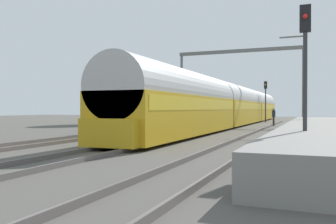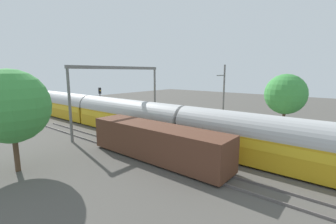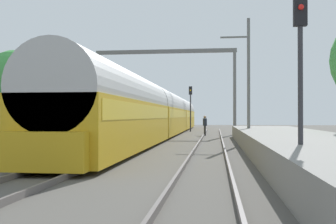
{
  "view_description": "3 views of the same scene",
  "coord_description": "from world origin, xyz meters",
  "px_view_note": "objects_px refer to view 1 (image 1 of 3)",
  "views": [
    {
      "loc": [
        7.27,
        -18.12,
        1.64
      ],
      "look_at": [
        0.0,
        -0.07,
        1.46
      ],
      "focal_mm": 38.68,
      "sensor_mm": 36.0,
      "label": 1
    },
    {
      "loc": [
        -18.1,
        -2.72,
        7.17
      ],
      "look_at": [
        0.69,
        12.7,
        3.0
      ],
      "focal_mm": 24.91,
      "sensor_mm": 36.0,
      "label": 2
    },
    {
      "loc": [
        4.68,
        -16.59,
        1.69
      ],
      "look_at": [
        0.0,
        22.03,
        2.09
      ],
      "focal_mm": 42.45,
      "sensor_mm": 36.0,
      "label": 3
    }
  ],
  "objects_px": {
    "freight_car": "(164,111)",
    "railway_signal_far": "(266,96)",
    "passenger_train": "(236,105)",
    "railway_signal_near": "(305,60)",
    "catenary_gantry": "(239,70)",
    "person_crossing": "(274,115)"
  },
  "relations": [
    {
      "from": "passenger_train",
      "to": "person_crossing",
      "type": "bearing_deg",
      "value": -6.56
    },
    {
      "from": "railway_signal_near",
      "to": "railway_signal_far",
      "type": "distance_m",
      "value": 32.24
    },
    {
      "from": "freight_car",
      "to": "catenary_gantry",
      "type": "bearing_deg",
      "value": 66.45
    },
    {
      "from": "railway_signal_near",
      "to": "railway_signal_far",
      "type": "height_order",
      "value": "railway_signal_near"
    },
    {
      "from": "passenger_train",
      "to": "railway_signal_near",
      "type": "xyz_separation_m",
      "value": [
        7.01,
        -23.58,
        1.29
      ]
    },
    {
      "from": "freight_car",
      "to": "railway_signal_far",
      "type": "relative_size",
      "value": 2.64
    },
    {
      "from": "passenger_train",
      "to": "freight_car",
      "type": "xyz_separation_m",
      "value": [
        -4.36,
        -8.58,
        -0.5
      ]
    },
    {
      "from": "freight_car",
      "to": "catenary_gantry",
      "type": "distance_m",
      "value": 11.7
    },
    {
      "from": "railway_signal_near",
      "to": "catenary_gantry",
      "type": "bearing_deg",
      "value": 105.66
    },
    {
      "from": "passenger_train",
      "to": "person_crossing",
      "type": "distance_m",
      "value": 3.86
    },
    {
      "from": "passenger_train",
      "to": "railway_signal_far",
      "type": "height_order",
      "value": "railway_signal_far"
    },
    {
      "from": "passenger_train",
      "to": "railway_signal_far",
      "type": "bearing_deg",
      "value": 76.93
    },
    {
      "from": "passenger_train",
      "to": "catenary_gantry",
      "type": "bearing_deg",
      "value": 90.0
    },
    {
      "from": "freight_car",
      "to": "catenary_gantry",
      "type": "relative_size",
      "value": 0.99
    },
    {
      "from": "freight_car",
      "to": "railway_signal_near",
      "type": "height_order",
      "value": "railway_signal_near"
    },
    {
      "from": "passenger_train",
      "to": "railway_signal_near",
      "type": "bearing_deg",
      "value": -73.45
    },
    {
      "from": "person_crossing",
      "to": "passenger_train",
      "type": "bearing_deg",
      "value": 64.81
    },
    {
      "from": "freight_car",
      "to": "railway_signal_far",
      "type": "distance_m",
      "value": 18.06
    },
    {
      "from": "passenger_train",
      "to": "freight_car",
      "type": "distance_m",
      "value": 9.64
    },
    {
      "from": "passenger_train",
      "to": "person_crossing",
      "type": "relative_size",
      "value": 28.44
    },
    {
      "from": "passenger_train",
      "to": "freight_car",
      "type": "bearing_deg",
      "value": -116.95
    },
    {
      "from": "freight_car",
      "to": "railway_signal_near",
      "type": "relative_size",
      "value": 2.55
    }
  ]
}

